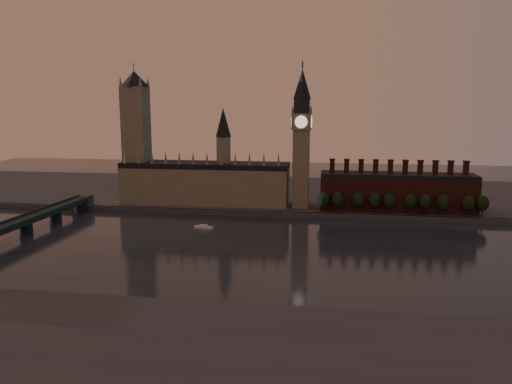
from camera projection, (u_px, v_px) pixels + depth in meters
ground at (269, 253)px, 271.63m from camera, size 900.00×900.00×0.00m
north_bank at (294, 194)px, 444.74m from camera, size 900.00×182.00×4.00m
palace_of_westminster at (206, 181)px, 389.48m from camera, size 130.00×30.30×74.00m
victoria_tower at (136, 132)px, 391.48m from camera, size 24.00×24.00×108.00m
big_ben at (301, 137)px, 367.65m from camera, size 15.00×15.00×107.00m
chimney_block at (397, 191)px, 363.86m from camera, size 110.00×25.00×37.00m
embankment_tree_0 at (324, 199)px, 356.34m from camera, size 8.60×8.60×14.88m
embankment_tree_1 at (338, 200)px, 354.89m from camera, size 8.60×8.60×14.88m
embankment_tree_2 at (358, 200)px, 353.45m from camera, size 8.60×8.60×14.88m
embankment_tree_3 at (375, 200)px, 352.67m from camera, size 8.60×8.60×14.88m
embankment_tree_4 at (389, 201)px, 350.91m from camera, size 8.60×8.60×14.88m
embankment_tree_5 at (411, 201)px, 348.33m from camera, size 8.60×8.60×14.88m
embankment_tree_6 at (425, 202)px, 346.59m from camera, size 8.60×8.60×14.88m
embankment_tree_7 at (443, 202)px, 344.72m from camera, size 8.60×8.60×14.88m
embankment_tree_8 at (468, 203)px, 342.24m from camera, size 8.60×8.60×14.88m
embankment_tree_9 at (483, 203)px, 341.74m from camera, size 8.60×8.60×14.88m
westminster_bridge at (5, 231)px, 290.80m from camera, size 14.00×200.00×11.55m
river_boat at (204, 227)px, 326.80m from camera, size 13.00×5.78×2.51m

